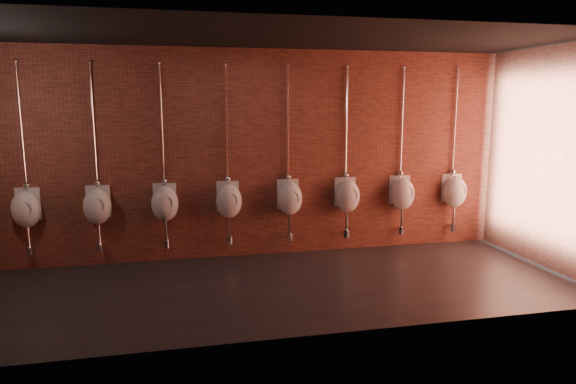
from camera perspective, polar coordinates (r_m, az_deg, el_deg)
The scene contains 10 objects.
ground at distance 6.85m, azimuth -3.10°, elevation -10.57°, with size 8.50×8.50×0.00m, color black.
room_shell at distance 6.43m, azimuth -3.27°, elevation 6.48°, with size 8.54×3.04×3.22m.
urinal_1 at distance 8.10m, azimuth -27.09°, elevation -1.61°, with size 0.45×0.41×2.72m.
urinal_2 at distance 7.91m, azimuth -20.42°, elevation -1.40°, with size 0.45×0.41×2.72m.
urinal_3 at distance 7.83m, azimuth -13.53°, elevation -1.15°, with size 0.45×0.41×2.72m.
urinal_4 at distance 7.87m, azimuth -6.60°, elevation -0.89°, with size 0.45×0.41×2.72m.
urinal_5 at distance 8.02m, azimuth 0.17°, elevation -0.62°, with size 0.45×0.41×2.72m.
urinal_6 at distance 8.28m, azimuth 6.60°, elevation -0.35°, with size 0.45×0.41×2.72m.
urinal_7 at distance 8.63m, azimuth 12.57°, elevation -0.10°, with size 0.45×0.41×2.72m.
urinal_8 at distance 9.07m, azimuth 18.02°, elevation 0.13°, with size 0.45×0.41×2.72m.
Camera 1 is at (-1.03, -6.33, 2.40)m, focal length 32.00 mm.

